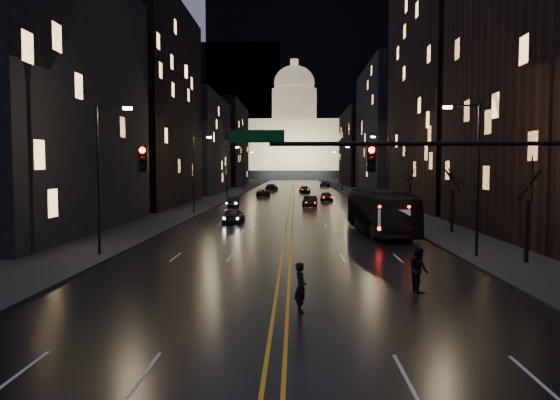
# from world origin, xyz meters

# --- Properties ---
(ground) EXTENTS (900.00, 900.00, 0.00)m
(ground) POSITION_xyz_m (0.00, 0.00, 0.00)
(ground) COLOR black
(ground) RESTS_ON ground
(road) EXTENTS (20.00, 320.00, 0.02)m
(road) POSITION_xyz_m (0.00, 130.00, 0.01)
(road) COLOR black
(road) RESTS_ON ground
(sidewalk_left) EXTENTS (8.00, 320.00, 0.16)m
(sidewalk_left) POSITION_xyz_m (-14.00, 130.00, 0.08)
(sidewalk_left) COLOR black
(sidewalk_left) RESTS_ON ground
(sidewalk_right) EXTENTS (8.00, 320.00, 0.16)m
(sidewalk_right) POSITION_xyz_m (14.00, 130.00, 0.08)
(sidewalk_right) COLOR black
(sidewalk_right) RESTS_ON ground
(center_line) EXTENTS (0.62, 320.00, 0.01)m
(center_line) POSITION_xyz_m (0.00, 130.00, 0.03)
(center_line) COLOR orange
(center_line) RESTS_ON road
(building_left_near) EXTENTS (12.00, 28.00, 22.00)m
(building_left_near) POSITION_xyz_m (-21.00, 22.00, 11.00)
(building_left_near) COLOR black
(building_left_near) RESTS_ON ground
(building_left_mid) EXTENTS (12.00, 30.00, 28.00)m
(building_left_mid) POSITION_xyz_m (-21.00, 54.00, 14.00)
(building_left_mid) COLOR black
(building_left_mid) RESTS_ON ground
(building_left_far) EXTENTS (12.00, 34.00, 20.00)m
(building_left_far) POSITION_xyz_m (-21.00, 92.00, 10.00)
(building_left_far) COLOR black
(building_left_far) RESTS_ON ground
(building_left_dist) EXTENTS (12.00, 40.00, 24.00)m
(building_left_dist) POSITION_xyz_m (-21.00, 140.00, 12.00)
(building_left_dist) COLOR black
(building_left_dist) RESTS_ON ground
(building_right_tall) EXTENTS (12.00, 30.00, 38.00)m
(building_right_tall) POSITION_xyz_m (21.00, 50.00, 19.00)
(building_right_tall) COLOR black
(building_right_tall) RESTS_ON ground
(building_right_mid) EXTENTS (12.00, 34.00, 26.00)m
(building_right_mid) POSITION_xyz_m (21.00, 92.00, 13.00)
(building_right_mid) COLOR black
(building_right_mid) RESTS_ON ground
(building_right_dist) EXTENTS (12.00, 40.00, 22.00)m
(building_right_dist) POSITION_xyz_m (21.00, 140.00, 11.00)
(building_right_dist) COLOR black
(building_right_dist) RESTS_ON ground
(mountain_ridge) EXTENTS (520.00, 60.00, 130.00)m
(mountain_ridge) POSITION_xyz_m (40.00, 380.00, 65.00)
(mountain_ridge) COLOR black
(mountain_ridge) RESTS_ON ground
(capitol) EXTENTS (90.00, 50.00, 58.50)m
(capitol) POSITION_xyz_m (0.00, 250.00, 17.15)
(capitol) COLOR black
(capitol) RESTS_ON ground
(traffic_signal) EXTENTS (17.29, 0.45, 7.00)m
(traffic_signal) POSITION_xyz_m (5.91, -0.00, 5.10)
(traffic_signal) COLOR black
(traffic_signal) RESTS_ON ground
(streetlamp_right_near) EXTENTS (2.13, 0.25, 9.00)m
(streetlamp_right_near) POSITION_xyz_m (10.81, 10.00, 5.08)
(streetlamp_right_near) COLOR black
(streetlamp_right_near) RESTS_ON ground
(streetlamp_left_near) EXTENTS (2.13, 0.25, 9.00)m
(streetlamp_left_near) POSITION_xyz_m (-10.81, 10.00, 5.08)
(streetlamp_left_near) COLOR black
(streetlamp_left_near) RESTS_ON ground
(streetlamp_right_mid) EXTENTS (2.13, 0.25, 9.00)m
(streetlamp_right_mid) POSITION_xyz_m (10.81, 40.00, 5.08)
(streetlamp_right_mid) COLOR black
(streetlamp_right_mid) RESTS_ON ground
(streetlamp_left_mid) EXTENTS (2.13, 0.25, 9.00)m
(streetlamp_left_mid) POSITION_xyz_m (-10.81, 40.00, 5.08)
(streetlamp_left_mid) COLOR black
(streetlamp_left_mid) RESTS_ON ground
(streetlamp_right_far) EXTENTS (2.13, 0.25, 9.00)m
(streetlamp_right_far) POSITION_xyz_m (10.81, 70.00, 5.08)
(streetlamp_right_far) COLOR black
(streetlamp_right_far) RESTS_ON ground
(streetlamp_left_far) EXTENTS (2.13, 0.25, 9.00)m
(streetlamp_left_far) POSITION_xyz_m (-10.81, 70.00, 5.08)
(streetlamp_left_far) COLOR black
(streetlamp_left_far) RESTS_ON ground
(streetlamp_right_dist) EXTENTS (2.13, 0.25, 9.00)m
(streetlamp_right_dist) POSITION_xyz_m (10.81, 100.00, 5.08)
(streetlamp_right_dist) COLOR black
(streetlamp_right_dist) RESTS_ON ground
(streetlamp_left_dist) EXTENTS (2.13, 0.25, 9.00)m
(streetlamp_left_dist) POSITION_xyz_m (-10.81, 100.00, 5.08)
(streetlamp_left_dist) COLOR black
(streetlamp_left_dist) RESTS_ON ground
(tree_right_near) EXTENTS (2.40, 2.40, 6.65)m
(tree_right_near) POSITION_xyz_m (13.00, 8.00, 4.53)
(tree_right_near) COLOR black
(tree_right_near) RESTS_ON ground
(tree_right_mid) EXTENTS (2.40, 2.40, 6.65)m
(tree_right_mid) POSITION_xyz_m (13.00, 22.00, 4.53)
(tree_right_mid) COLOR black
(tree_right_mid) RESTS_ON ground
(tree_right_far) EXTENTS (2.40, 2.40, 6.65)m
(tree_right_far) POSITION_xyz_m (13.00, 38.00, 4.53)
(tree_right_far) COLOR black
(tree_right_far) RESTS_ON ground
(bus) EXTENTS (4.07, 12.77, 3.50)m
(bus) POSITION_xyz_m (7.29, 21.73, 1.75)
(bus) COLOR black
(bus) RESTS_ON ground
(oncoming_car_a) EXTENTS (1.91, 4.44, 1.49)m
(oncoming_car_a) POSITION_xyz_m (-5.27, 29.30, 0.75)
(oncoming_car_a) COLOR black
(oncoming_car_a) RESTS_ON ground
(oncoming_car_b) EXTENTS (2.07, 4.55, 1.45)m
(oncoming_car_b) POSITION_xyz_m (-7.70, 50.25, 0.72)
(oncoming_car_b) COLOR black
(oncoming_car_b) RESTS_ON ground
(oncoming_car_c) EXTENTS (2.89, 5.40, 1.44)m
(oncoming_car_c) POSITION_xyz_m (-5.35, 77.09, 0.72)
(oncoming_car_c) COLOR black
(oncoming_car_c) RESTS_ON ground
(oncoming_car_d) EXTENTS (3.00, 5.88, 1.63)m
(oncoming_car_d) POSITION_xyz_m (-4.82, 101.50, 0.82)
(oncoming_car_d) COLOR black
(oncoming_car_d) RESTS_ON ground
(receding_car_a) EXTENTS (2.17, 4.75, 1.51)m
(receding_car_a) POSITION_xyz_m (2.50, 50.74, 0.76)
(receding_car_a) COLOR black
(receding_car_a) RESTS_ON ground
(receding_car_b) EXTENTS (1.94, 4.47, 1.50)m
(receding_car_b) POSITION_xyz_m (5.40, 63.29, 0.75)
(receding_car_b) COLOR black
(receding_car_b) RESTS_ON ground
(receding_car_c) EXTENTS (2.43, 5.08, 1.43)m
(receding_car_c) POSITION_xyz_m (2.50, 91.76, 0.71)
(receding_car_c) COLOR black
(receding_car_c) RESTS_ON ground
(receding_car_d) EXTENTS (2.94, 5.76, 1.56)m
(receding_car_d) POSITION_xyz_m (8.50, 125.50, 0.78)
(receding_car_d) COLOR black
(receding_car_d) RESTS_ON ground
(pedestrian_a) EXTENTS (0.57, 0.75, 1.84)m
(pedestrian_a) POSITION_xyz_m (0.73, -2.00, 0.92)
(pedestrian_a) COLOR black
(pedestrian_a) RESTS_ON ground
(pedestrian_b) EXTENTS (0.66, 0.99, 1.88)m
(pedestrian_b) POSITION_xyz_m (5.76, 1.47, 0.94)
(pedestrian_b) COLOR black
(pedestrian_b) RESTS_ON ground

